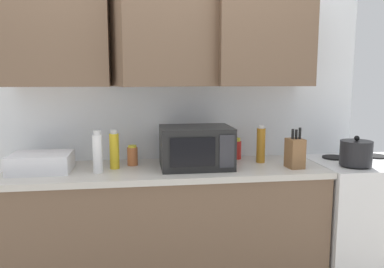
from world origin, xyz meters
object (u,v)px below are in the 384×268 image
stove_range (362,220)px  kettle (356,153)px  microwave (196,147)px  bottle_spice_jar (132,156)px  bottle_white_jar (98,153)px  bottle_yellow_mustard (114,150)px  dish_rack (41,162)px  bottle_amber_vinegar (261,145)px  bottle_red_sauce (237,149)px  knife_block (295,153)px

stove_range → kettle: 0.59m
microwave → bottle_spice_jar: (-0.43, 0.12, -0.07)m
bottle_white_jar → bottle_yellow_mustard: bearing=45.0°
stove_range → microwave: bearing=-179.9°
bottle_yellow_mustard → bottle_white_jar: bearing=-135.0°
dish_rack → bottle_spice_jar: 0.60m
dish_rack → bottle_yellow_mustard: size_ratio=1.44×
bottle_spice_jar → bottle_yellow_mustard: size_ratio=0.54×
stove_range → bottle_amber_vinegar: size_ratio=3.35×
stove_range → bottle_amber_vinegar: 0.97m
kettle → bottle_yellow_mustard: (-1.64, 0.18, 0.03)m
microwave → bottle_amber_vinegar: (0.49, 0.08, -0.01)m
bottle_spice_jar → bottle_white_jar: bearing=-139.5°
microwave → bottle_white_jar: (-0.65, -0.06, -0.01)m
bottle_spice_jar → bottle_red_sauce: bottle_red_sauce is taller
microwave → dish_rack: microwave is taller
microwave → bottle_red_sauce: bearing=32.9°
kettle → bottle_red_sauce: bearing=153.9°
kettle → bottle_amber_vinegar: bearing=160.0°
kettle → microwave: bearing=172.8°
bottle_red_sauce → bottle_spice_jar: bearing=-172.5°
stove_range → bottle_red_sauce: bearing=166.2°
bottle_spice_jar → bottle_white_jar: (-0.22, -0.18, 0.06)m
stove_range → bottle_white_jar: size_ratio=3.33×
kettle → microwave: (-1.09, 0.14, 0.04)m
kettle → knife_block: knife_block is taller
microwave → bottle_white_jar: size_ratio=1.75×
stove_range → bottle_spice_jar: bearing=175.9°
microwave → bottle_spice_jar: size_ratio=3.38×
kettle → bottle_red_sauce: kettle is taller
dish_rack → bottle_red_sauce: 1.38m
kettle → knife_block: (-0.43, 0.03, 0.01)m
kettle → bottle_yellow_mustard: bottle_yellow_mustard is taller
bottle_amber_vinegar → bottle_yellow_mustard: bearing=-177.5°
bottle_red_sauce → microwave: bearing=-147.1°
dish_rack → bottle_amber_vinegar: size_ratio=1.40×
bottle_yellow_mustard → bottle_amber_vinegar: bottle_amber_vinegar is taller
dish_rack → bottle_spice_jar: (0.59, 0.10, 0.01)m
dish_rack → bottle_red_sauce: bottle_red_sauce is taller
kettle → dish_rack: bearing=175.7°
stove_range → bottle_amber_vinegar: (-0.78, 0.08, 0.58)m
knife_block → bottle_red_sauce: bearing=132.9°
kettle → dish_rack: kettle is taller
knife_block → bottle_spice_jar: (-1.09, 0.24, -0.04)m
bottle_red_sauce → stove_range: bearing=-13.8°
bottle_spice_jar → knife_block: bearing=-12.1°
bottle_yellow_mustard → bottle_red_sauce: 0.92m
dish_rack → bottle_white_jar: size_ratio=1.39×
kettle → knife_block: bearing=176.5°
stove_range → microwave: size_ratio=1.90×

